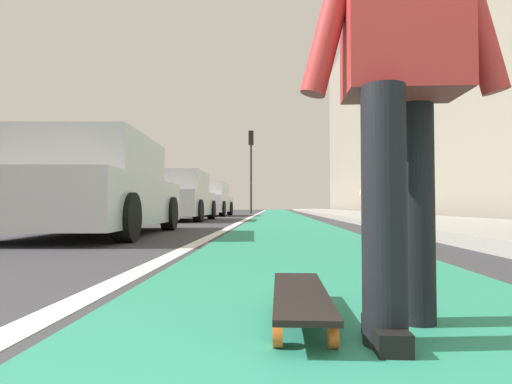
{
  "coord_description": "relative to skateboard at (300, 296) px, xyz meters",
  "views": [
    {
      "loc": [
        -0.36,
        0.28,
        0.44
      ],
      "look_at": [
        10.62,
        0.75,
        0.81
      ],
      "focal_mm": 29.4,
      "sensor_mm": 36.0,
      "label": 1
    }
  ],
  "objects": [
    {
      "name": "pedestrian_distant",
      "position": [
        11.38,
        -2.86,
        0.77
      ],
      "size": [
        0.42,
        0.66,
        1.51
      ],
      "color": "#384260",
      "rests_on": "ground"
    },
    {
      "name": "ground_plane",
      "position": [
        8.75,
        -0.18,
        -0.09
      ],
      "size": [
        80.0,
        80.0,
        0.0
      ],
      "primitive_type": "plane",
      "color": "#38383D"
    },
    {
      "name": "traffic_light",
      "position": [
        22.13,
        1.4,
        3.14
      ],
      "size": [
        0.33,
        0.28,
        4.73
      ],
      "color": "#2D2D2D",
      "rests_on": "ground"
    },
    {
      "name": "bike_lane_paint",
      "position": [
        22.75,
        -0.18,
        -0.09
      ],
      "size": [
        56.0,
        2.06,
        0.0
      ],
      "primitive_type": "cube",
      "color": "#288466",
      "rests_on": "ground"
    },
    {
      "name": "parked_car_near",
      "position": [
        4.56,
        2.82,
        0.6
      ],
      "size": [
        4.24,
        2.14,
        1.46
      ],
      "color": "#B7B7BC",
      "rests_on": "ground"
    },
    {
      "name": "skateboard",
      "position": [
        0.0,
        0.0,
        0.0
      ],
      "size": [
        0.84,
        0.21,
        0.11
      ],
      "color": "orange",
      "rests_on": "ground"
    },
    {
      "name": "sidewalk_curb",
      "position": [
        16.75,
        -3.46,
        -0.02
      ],
      "size": [
        52.0,
        3.2,
        0.14
      ],
      "primitive_type": "cube",
      "color": "#9E9B93",
      "rests_on": "ground"
    },
    {
      "name": "lane_stripe_white",
      "position": [
        18.75,
        1.0,
        -0.09
      ],
      "size": [
        52.0,
        0.16,
        0.01
      ],
      "primitive_type": "cube",
      "color": "silver",
      "rests_on": "ground"
    },
    {
      "name": "parked_car_mid",
      "position": [
        10.9,
        3.05,
        0.61
      ],
      "size": [
        4.12,
        2.02,
        1.47
      ],
      "color": "#B7B7BC",
      "rests_on": "ground"
    },
    {
      "name": "building_facade",
      "position": [
        20.75,
        -6.15,
        6.63
      ],
      "size": [
        40.0,
        1.2,
        13.45
      ],
      "primitive_type": "cube",
      "color": "gray",
      "rests_on": "ground"
    },
    {
      "name": "parked_car_far",
      "position": [
        16.94,
        3.06,
        0.62
      ],
      "size": [
        4.09,
        1.98,
        1.48
      ],
      "color": "silver",
      "rests_on": "ground"
    },
    {
      "name": "skater_person",
      "position": [
        -0.15,
        -0.35,
        0.84
      ],
      "size": [
        0.46,
        0.72,
        1.64
      ],
      "color": "black",
      "rests_on": "ground"
    }
  ]
}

